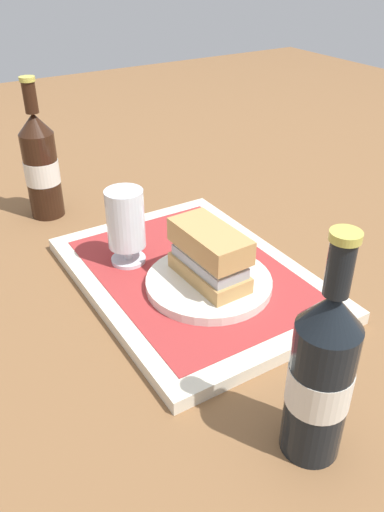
{
  "coord_description": "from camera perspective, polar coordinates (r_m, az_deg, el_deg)",
  "views": [
    {
      "loc": [
        -0.58,
        0.36,
        0.47
      ],
      "look_at": [
        0.0,
        0.0,
        0.05
      ],
      "focal_mm": 36.4,
      "sensor_mm": 36.0,
      "label": 1
    }
  ],
  "objects": [
    {
      "name": "second_bottle",
      "position": [
        0.54,
        13.97,
        -12.57
      ],
      "size": [
        0.07,
        0.07,
        0.27
      ],
      "color": "black",
      "rests_on": "ground_plane"
    },
    {
      "name": "tray",
      "position": [
        0.83,
        0.0,
        -2.36
      ],
      "size": [
        0.44,
        0.32,
        0.02
      ],
      "primitive_type": "cube",
      "color": "beige",
      "rests_on": "ground_plane"
    },
    {
      "name": "sandwich",
      "position": [
        0.76,
        1.96,
        0.35
      ],
      "size": [
        0.13,
        0.07,
        0.08
      ],
      "rotation": [
        0.0,
        0.0,
        0.03
      ],
      "color": "tan",
      "rests_on": "plate"
    },
    {
      "name": "napkin_folded",
      "position": [
        0.92,
        1.85,
        2.64
      ],
      "size": [
        0.09,
        0.07,
        0.01
      ],
      "primitive_type": "cube",
      "color": "white",
      "rests_on": "placemat"
    },
    {
      "name": "beer_glass",
      "position": [
        0.82,
        -7.29,
        3.58
      ],
      "size": [
        0.06,
        0.06,
        0.12
      ],
      "color": "silver",
      "rests_on": "placemat"
    },
    {
      "name": "ground_plane",
      "position": [
        0.83,
        0.0,
        -2.93
      ],
      "size": [
        3.0,
        3.0,
        0.0
      ],
      "primitive_type": "plane",
      "color": "brown"
    },
    {
      "name": "placemat",
      "position": [
        0.82,
        0.0,
        -1.75
      ],
      "size": [
        0.38,
        0.27,
        0.0
      ],
      "primitive_type": "cube",
      "color": "#9E2D2D",
      "rests_on": "tray"
    },
    {
      "name": "beer_bottle",
      "position": [
        1.03,
        -16.27,
        9.61
      ],
      "size": [
        0.07,
        0.07,
        0.27
      ],
      "color": "black",
      "rests_on": "ground_plane"
    },
    {
      "name": "plate",
      "position": [
        0.78,
        2.04,
        -2.88
      ],
      "size": [
        0.19,
        0.19,
        0.01
      ],
      "primitive_type": "cylinder",
      "color": "silver",
      "rests_on": "placemat"
    }
  ]
}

